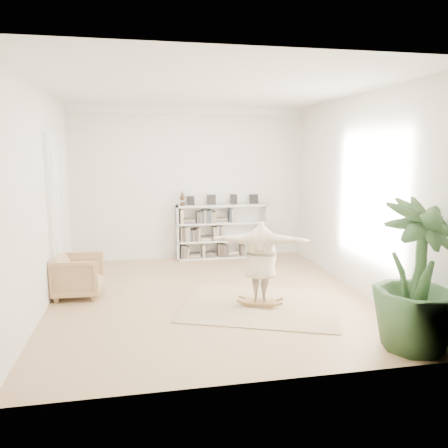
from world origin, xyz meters
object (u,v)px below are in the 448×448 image
object	(u,v)px
houseplant	(417,276)
person	(261,259)
bookshelf	(222,232)
rocker_board	(260,302)
armchair	(79,276)

from	to	relation	value
houseplant	person	bearing A→B (deg)	128.94
bookshelf	person	xyz separation A→B (m)	(0.01, -3.45, 0.17)
rocker_board	houseplant	distance (m)	2.63
armchair	rocker_board	bearing A→B (deg)	-106.68
bookshelf	person	bearing A→B (deg)	-89.85
bookshelf	armchair	xyz separation A→B (m)	(-3.04, -2.33, -0.26)
bookshelf	person	distance (m)	3.46
bookshelf	person	world-z (taller)	bookshelf
bookshelf	armchair	world-z (taller)	bookshelf
person	armchair	bearing A→B (deg)	1.20
bookshelf	rocker_board	world-z (taller)	bookshelf
armchair	houseplant	distance (m)	5.54
bookshelf	houseplant	world-z (taller)	houseplant
rocker_board	person	xyz separation A→B (m)	(0.00, 0.00, 0.74)
rocker_board	person	world-z (taller)	person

